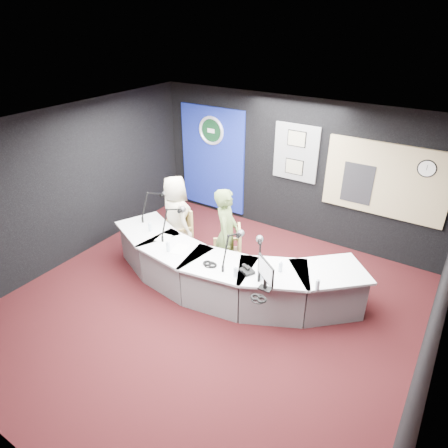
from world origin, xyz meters
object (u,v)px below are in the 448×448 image
Objects in this scene: person_man at (176,217)px; person_woman at (226,235)px; armchair_left at (177,232)px; armchair_right at (226,254)px; broadcast_desk at (223,271)px.

person_man is 1.20m from person_woman.
person_woman is at bearing -161.47° from person_man.
armchair_left is 1.02× the size of armchair_right.
armchair_left is at bearing -129.98° from armchair_right.
person_man is (0.00, 0.00, 0.33)m from armchair_left.
person_woman reaches higher than broadcast_desk.
armchair_left is 1.20m from armchair_right.
person_woman reaches higher than person_man.
broadcast_desk is 0.60m from person_woman.
armchair_right is at bearing -161.47° from person_man.
armchair_right is 0.58× the size of person_man.
broadcast_desk is 4.80× the size of armchair_left.
person_man is 0.95× the size of person_woman.
person_woman is at bearing 24.75° from armchair_left.
armchair_left is 0.33m from person_man.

